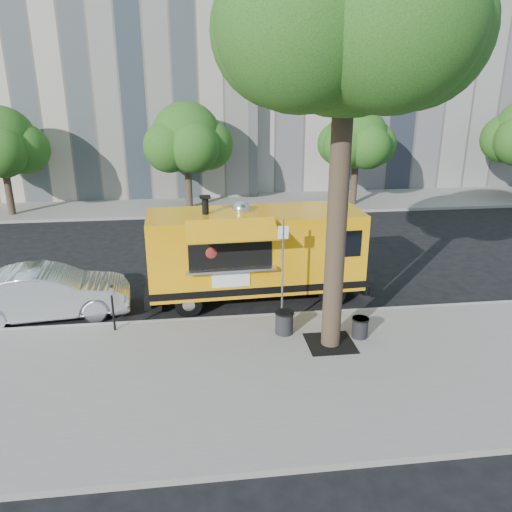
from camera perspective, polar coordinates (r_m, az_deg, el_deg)
The scene contains 16 objects.
ground at distance 15.30m, azimuth -3.84°, elevation -5.96°, with size 120.00×120.00×0.00m, color black.
sidewalk at distance 11.77m, azimuth -2.62°, elevation -13.86°, with size 60.00×6.00×0.15m, color gray.
curb at distance 14.43m, azimuth -3.62°, elevation -7.24°, with size 60.00×0.14×0.16m, color #999993.
far_sidewalk at distance 28.10m, azimuth -5.53°, elevation 5.87°, with size 60.00×5.00×0.15m, color gray.
building_mid at distance 39.14m, azimuth 12.97°, elevation 23.86°, with size 20.00×14.00×20.00m, color #A29D98.
street_tree at distance 11.63m, azimuth 10.56°, elevation 26.43°, with size 4.68×4.68×10.27m.
tree_well at distance 13.15m, azimuth 8.47°, elevation -9.83°, with size 1.20×1.20×0.02m, color black.
far_tree_a at distance 27.88m, azimuth -27.16°, elevation 11.53°, with size 3.42×3.42×5.36m.
far_tree_b at distance 26.68m, azimuth -7.94°, elevation 13.27°, with size 3.60×3.60×5.50m.
far_tree_c at distance 27.79m, azimuth 11.46°, elevation 13.07°, with size 3.24×3.24×5.21m.
sign_post at distance 13.33m, azimuth 3.06°, elevation -1.22°, with size 0.28×0.06×3.00m.
parking_meter at distance 13.84m, azimuth -16.12°, elevation -5.06°, with size 0.11×0.11×1.33m.
food_truck at distance 15.33m, azimuth -0.19°, elevation 0.47°, with size 6.87×3.35×3.35m.
sedan at distance 15.64m, azimuth -22.67°, elevation -3.90°, with size 1.59×4.56×1.50m, color silver.
trash_bin_left at distance 13.47m, azimuth 11.80°, elevation -7.93°, with size 0.45×0.45×0.54m.
trash_bin_right at distance 13.39m, azimuth 3.25°, elevation -7.51°, with size 0.52×0.52×0.62m.
Camera 1 is at (-0.71, -13.85, 6.48)m, focal length 35.00 mm.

